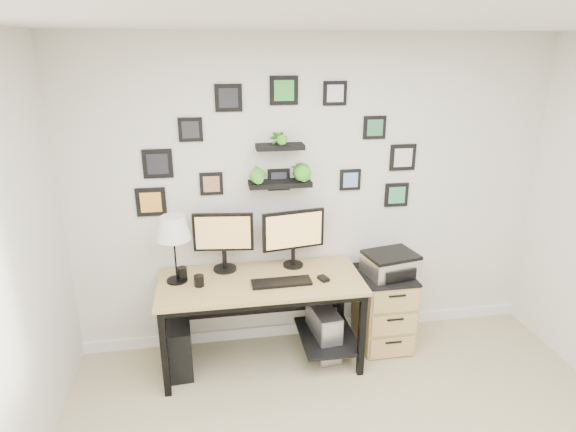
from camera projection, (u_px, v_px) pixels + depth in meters
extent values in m
plane|color=white|center=(440.00, 12.00, 1.73)|extent=(4.00, 4.00, 0.00)
plane|color=silver|center=(314.00, 196.00, 4.02)|extent=(4.00, 0.00, 4.00)
cube|color=white|center=(312.00, 327.00, 4.42)|extent=(4.00, 0.03, 0.10)
cube|color=tan|center=(261.00, 282.00, 3.79)|extent=(1.60, 0.70, 0.03)
cube|color=black|center=(261.00, 286.00, 3.80)|extent=(1.54, 0.64, 0.05)
cube|color=black|center=(257.00, 293.00, 4.18)|extent=(1.44, 0.02, 0.41)
cube|color=black|center=(327.00, 336.00, 4.06)|extent=(0.45, 0.63, 0.03)
cube|color=black|center=(165.00, 354.00, 3.51)|extent=(0.05, 0.05, 0.72)
cube|color=black|center=(170.00, 312.00, 4.07)|extent=(0.05, 0.05, 0.72)
cube|color=black|center=(362.00, 335.00, 3.75)|extent=(0.05, 0.05, 0.72)
cube|color=black|center=(341.00, 298.00, 4.31)|extent=(0.05, 0.05, 0.72)
cylinder|color=black|center=(225.00, 269.00, 3.95)|extent=(0.21, 0.21, 0.02)
cylinder|color=black|center=(225.00, 259.00, 3.92)|extent=(0.04, 0.04, 0.17)
cube|color=black|center=(223.00, 232.00, 3.84)|extent=(0.48, 0.09, 0.31)
cube|color=tan|center=(223.00, 233.00, 3.82)|extent=(0.43, 0.06, 0.27)
cylinder|color=black|center=(293.00, 265.00, 4.02)|extent=(0.19, 0.19, 0.02)
cylinder|color=black|center=(293.00, 257.00, 4.00)|extent=(0.04, 0.04, 0.15)
cube|color=black|center=(293.00, 230.00, 3.92)|extent=(0.52, 0.11, 0.33)
cube|color=tan|center=(294.00, 231.00, 3.90)|extent=(0.47, 0.08, 0.28)
cube|color=black|center=(282.00, 282.00, 3.72)|extent=(0.47, 0.16, 0.02)
cube|color=black|center=(323.00, 279.00, 3.77)|extent=(0.09, 0.11, 0.03)
cylinder|color=black|center=(177.00, 280.00, 3.76)|extent=(0.16, 0.16, 0.02)
cylinder|color=black|center=(175.00, 251.00, 3.68)|extent=(0.01, 0.01, 0.49)
cone|color=white|center=(173.00, 228.00, 3.62)|extent=(0.26, 0.26, 0.18)
cylinder|color=black|center=(199.00, 281.00, 3.67)|extent=(0.08, 0.08, 0.09)
cylinder|color=black|center=(182.00, 273.00, 3.78)|extent=(0.08, 0.08, 0.10)
cube|color=black|center=(179.00, 345.00, 3.86)|extent=(0.22, 0.44, 0.43)
cube|color=gray|center=(323.00, 331.00, 4.07)|extent=(0.23, 0.44, 0.42)
cube|color=silver|center=(332.00, 345.00, 3.88)|extent=(0.17, 0.03, 0.39)
cube|color=tan|center=(383.00, 309.00, 4.18)|extent=(0.42, 0.50, 0.65)
cube|color=black|center=(386.00, 275.00, 4.07)|extent=(0.43, 0.51, 0.02)
cube|color=tan|center=(392.00, 348.00, 4.01)|extent=(0.39, 0.02, 0.18)
cylinder|color=black|center=(393.00, 342.00, 3.98)|extent=(0.14, 0.02, 0.02)
cube|color=tan|center=(394.00, 325.00, 3.94)|extent=(0.39, 0.02, 0.18)
cylinder|color=black|center=(395.00, 320.00, 3.91)|extent=(0.14, 0.02, 0.02)
cube|color=tan|center=(396.00, 302.00, 3.87)|extent=(0.39, 0.02, 0.18)
cylinder|color=black|center=(397.00, 296.00, 3.84)|extent=(0.14, 0.02, 0.02)
cube|color=silver|center=(390.00, 265.00, 4.04)|extent=(0.47, 0.39, 0.16)
cube|color=black|center=(391.00, 255.00, 4.00)|extent=(0.47, 0.39, 0.03)
cube|color=black|center=(401.00, 276.00, 3.89)|extent=(0.28, 0.07, 0.09)
cube|color=black|center=(280.00, 184.00, 3.84)|extent=(0.50, 0.18, 0.04)
cube|color=black|center=(280.00, 147.00, 3.73)|extent=(0.38, 0.15, 0.04)
imported|color=green|center=(258.00, 165.00, 3.76)|extent=(0.15, 0.12, 0.27)
imported|color=green|center=(301.00, 164.00, 3.82)|extent=(0.15, 0.15, 0.27)
imported|color=green|center=(280.00, 128.00, 3.68)|extent=(0.13, 0.09, 0.25)
cube|color=black|center=(284.00, 90.00, 3.68)|extent=(0.22, 0.02, 0.22)
cube|color=green|center=(284.00, 91.00, 3.67)|extent=(0.15, 0.00, 0.15)
cube|color=black|center=(228.00, 98.00, 3.63)|extent=(0.21, 0.02, 0.21)
cube|color=black|center=(229.00, 98.00, 3.62)|extent=(0.14, 0.00, 0.14)
cube|color=black|center=(158.00, 164.00, 3.71)|extent=(0.23, 0.02, 0.23)
cube|color=black|center=(158.00, 164.00, 3.70)|extent=(0.16, 0.00, 0.16)
cube|color=black|center=(335.00, 93.00, 3.75)|extent=(0.19, 0.02, 0.19)
cube|color=silver|center=(335.00, 93.00, 3.74)|extent=(0.13, 0.00, 0.13)
cube|color=black|center=(375.00, 128.00, 3.90)|extent=(0.19, 0.02, 0.19)
cube|color=#357545|center=(375.00, 128.00, 3.89)|extent=(0.13, 0.00, 0.13)
cube|color=black|center=(151.00, 202.00, 3.80)|extent=(0.23, 0.02, 0.23)
cube|color=gold|center=(151.00, 202.00, 3.79)|extent=(0.16, 0.00, 0.16)
cube|color=black|center=(350.00, 180.00, 4.01)|extent=(0.18, 0.02, 0.18)
cube|color=#6E94C1|center=(351.00, 180.00, 4.00)|extent=(0.12, 0.00, 0.12)
cube|color=black|center=(211.00, 184.00, 3.83)|extent=(0.18, 0.02, 0.18)
cube|color=#A8774D|center=(211.00, 184.00, 3.82)|extent=(0.13, 0.00, 0.13)
cube|color=black|center=(396.00, 195.00, 4.13)|extent=(0.21, 0.02, 0.21)
cube|color=#389A5F|center=(397.00, 195.00, 4.12)|extent=(0.15, 0.00, 0.15)
cube|color=black|center=(190.00, 130.00, 3.66)|extent=(0.18, 0.02, 0.18)
cube|color=#242427|center=(190.00, 130.00, 3.65)|extent=(0.13, 0.00, 0.13)
cube|color=black|center=(403.00, 157.00, 4.02)|extent=(0.22, 0.02, 0.22)
cube|color=silver|center=(403.00, 158.00, 4.01)|extent=(0.16, 0.00, 0.16)
cube|color=black|center=(279.00, 180.00, 3.91)|extent=(0.18, 0.02, 0.18)
cube|color=#312F35|center=(279.00, 180.00, 3.90)|extent=(0.13, 0.00, 0.13)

